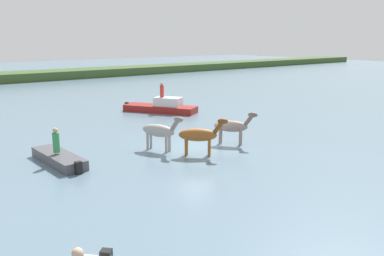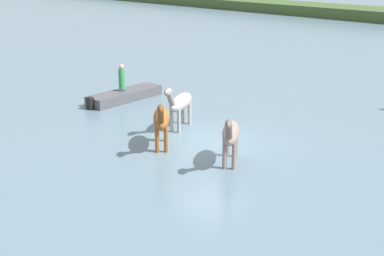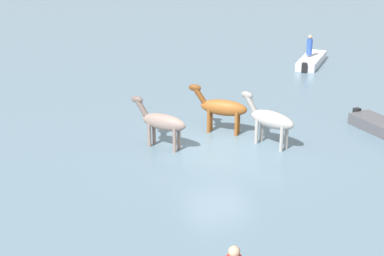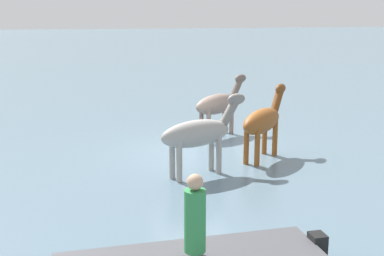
% 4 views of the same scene
% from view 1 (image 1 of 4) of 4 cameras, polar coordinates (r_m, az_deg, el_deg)
% --- Properties ---
extents(ground_plane, '(178.35, 178.35, 0.00)m').
position_cam_1_polar(ground_plane, '(22.19, 0.39, -2.57)').
color(ground_plane, slate).
extents(distant_shoreline, '(160.52, 6.00, 2.40)m').
position_cam_1_polar(distant_shoreline, '(60.53, -25.46, 5.95)').
color(distant_shoreline, '#3A5129').
rests_on(distant_shoreline, ground_plane).
extents(horse_dun_straggler, '(1.74, 2.19, 1.90)m').
position_cam_1_polar(horse_dun_straggler, '(22.35, 5.76, 0.24)').
color(horse_dun_straggler, gray).
rests_on(horse_dun_straggler, ground_plane).
extents(horse_gray_outer, '(2.09, 1.99, 1.94)m').
position_cam_1_polar(horse_gray_outer, '(20.13, 1.09, -1.02)').
color(horse_gray_outer, brown).
rests_on(horse_gray_outer, ground_plane).
extents(horse_pinto_flank, '(1.35, 2.45, 1.95)m').
position_cam_1_polar(horse_pinto_flank, '(21.08, -4.64, -0.42)').
color(horse_pinto_flank, '#9E9993').
rests_on(horse_pinto_flank, ground_plane).
extents(boat_skiff_near, '(1.32, 4.25, 0.72)m').
position_cam_1_polar(boat_skiff_near, '(20.16, -18.44, -4.35)').
color(boat_skiff_near, '#4C4C51').
rests_on(boat_skiff_near, ground_plane).
extents(boat_tender_starboard, '(4.51, 5.95, 1.38)m').
position_cam_1_polar(boat_tender_starboard, '(32.36, -4.35, 2.86)').
color(boat_tender_starboard, maroon).
rests_on(boat_tender_starboard, ground_plane).
extents(person_watcher_seated, '(0.32, 0.32, 1.19)m').
position_cam_1_polar(person_watcher_seated, '(19.85, -18.84, -1.77)').
color(person_watcher_seated, '#338C4C').
rests_on(person_watcher_seated, boat_skiff_near).
extents(person_spotter_bow, '(0.32, 0.32, 1.19)m').
position_cam_1_polar(person_spotter_bow, '(32.04, -4.32, 5.38)').
color(person_spotter_bow, red).
rests_on(person_spotter_bow, boat_tender_starboard).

